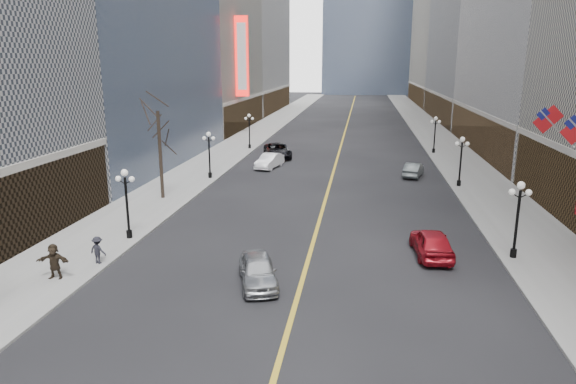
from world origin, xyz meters
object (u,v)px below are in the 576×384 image
(streetlamp_east_1, at_px, (518,212))
(car_sb_far, at_px, (413,170))
(streetlamp_west_3, at_px, (249,127))
(car_nb_mid, at_px, (269,161))
(streetlamp_west_1, at_px, (126,197))
(streetlamp_east_2, at_px, (461,156))
(car_nb_far, at_px, (278,151))
(streetlamp_west_2, at_px, (209,150))
(car_sb_mid, at_px, (431,242))
(car_nb_near, at_px, (258,271))
(streetlamp_east_3, at_px, (435,131))

(streetlamp_east_1, bearing_deg, car_sb_far, 99.60)
(streetlamp_east_1, relative_size, streetlamp_west_3, 1.00)
(car_nb_mid, bearing_deg, streetlamp_west_1, -88.32)
(streetlamp_east_2, relative_size, car_nb_far, 0.73)
(streetlamp_west_2, bearing_deg, streetlamp_west_1, -90.00)
(car_nb_far, distance_m, car_sb_mid, 33.77)
(streetlamp_east_2, xyz_separation_m, streetlamp_west_3, (-23.60, 18.00, 0.00))
(streetlamp_west_1, relative_size, car_nb_near, 1.00)
(streetlamp_east_3, bearing_deg, streetlamp_west_3, 180.00)
(streetlamp_east_3, bearing_deg, car_sb_mid, -97.37)
(streetlamp_west_2, bearing_deg, streetlamp_east_3, 37.33)
(streetlamp_east_1, distance_m, streetlamp_west_3, 43.05)
(streetlamp_east_2, height_order, streetlamp_west_3, same)
(streetlamp_west_2, xyz_separation_m, car_sb_far, (19.87, 4.06, -2.20))
(car_sb_mid, bearing_deg, streetlamp_west_1, -4.97)
(streetlamp_west_3, xyz_separation_m, car_sb_mid, (18.93, -36.08, -2.07))
(streetlamp_west_2, bearing_deg, streetlamp_west_3, 90.00)
(streetlamp_east_3, relative_size, streetlamp_west_1, 1.00)
(streetlamp_west_2, xyz_separation_m, streetlamp_west_3, (0.00, 18.00, 0.00))
(streetlamp_west_1, relative_size, car_sb_mid, 0.92)
(car_sb_mid, distance_m, car_sb_far, 22.16)
(car_nb_near, distance_m, car_nb_far, 36.38)
(car_nb_near, height_order, car_sb_mid, car_sb_mid)
(streetlamp_east_2, distance_m, car_sb_mid, 18.79)
(car_sb_mid, bearing_deg, car_nb_near, 25.52)
(streetlamp_east_2, bearing_deg, streetlamp_west_3, 142.67)
(car_nb_mid, bearing_deg, streetlamp_west_3, 125.04)
(car_sb_far, bearing_deg, streetlamp_west_3, -20.65)
(car_nb_near, relative_size, car_nb_far, 0.73)
(streetlamp_east_1, bearing_deg, car_nb_mid, 127.80)
(streetlamp_east_1, distance_m, streetlamp_east_3, 36.00)
(streetlamp_west_3, bearing_deg, car_sb_far, -35.06)
(car_nb_near, bearing_deg, streetlamp_east_3, 54.33)
(streetlamp_west_3, height_order, car_nb_mid, streetlamp_west_3)
(car_nb_near, bearing_deg, streetlamp_west_1, 133.02)
(car_nb_mid, height_order, car_nb_far, car_nb_far)
(streetlamp_west_1, bearing_deg, streetlamp_west_2, 90.00)
(car_nb_near, bearing_deg, streetlamp_east_1, 4.51)
(streetlamp_east_3, height_order, car_nb_near, streetlamp_east_3)
(car_nb_far, bearing_deg, streetlamp_east_2, -50.46)
(streetlamp_east_2, xyz_separation_m, streetlamp_west_1, (-23.60, -18.00, 0.00))
(streetlamp_east_3, distance_m, car_sb_far, 14.60)
(streetlamp_east_3, distance_m, streetlamp_west_1, 43.05)
(streetlamp_west_2, distance_m, car_nb_near, 25.50)
(streetlamp_west_1, distance_m, car_sb_far, 29.77)
(car_nb_far, height_order, car_sb_mid, car_nb_far)
(car_sb_mid, height_order, car_sb_far, car_sb_mid)
(streetlamp_west_1, xyz_separation_m, car_nb_mid, (4.79, 24.24, -2.12))
(streetlamp_west_3, distance_m, car_sb_mid, 40.80)
(streetlamp_west_3, height_order, car_nb_near, streetlamp_west_3)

